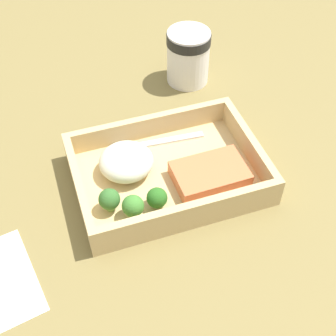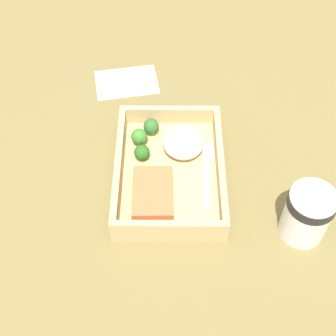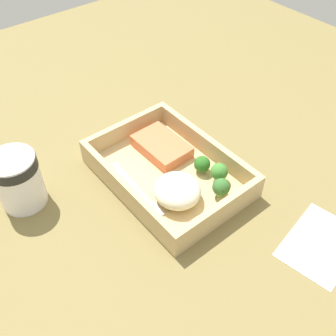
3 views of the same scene
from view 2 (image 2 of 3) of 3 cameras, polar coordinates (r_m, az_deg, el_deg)
ground_plane at (r=92.06cm, az=0.00°, el=-1.43°), size 160.00×160.00×2.00cm
takeout_tray at (r=90.79cm, az=0.00°, el=-0.82°), size 28.80×20.48×1.20cm
tray_rim at (r=88.75cm, az=0.00°, el=0.20°), size 28.80×20.48×3.98cm
salmon_fillet at (r=85.99cm, az=-2.05°, el=-3.13°), size 11.27×7.60×2.39cm
mashed_potatoes at (r=92.39cm, az=1.70°, el=3.14°), size 8.51×8.22×4.47cm
broccoli_floret_1 at (r=93.47cm, az=-3.71°, el=3.83°), size 3.22×3.22×4.00cm
broccoli_floret_2 at (r=91.29cm, az=-3.37°, el=1.87°), size 3.10×3.10×3.44cm
broccoli_floret_3 at (r=95.35cm, az=-2.23°, el=5.08°), size 3.17×3.17×3.90cm
fork at (r=90.71cm, az=4.59°, el=-0.28°), size 15.88×2.80×0.44cm
paper_cup at (r=82.93cm, az=16.50°, el=-5.21°), size 8.21×8.21×10.40cm
receipt_slip at (r=110.51cm, az=-5.21°, el=10.40°), size 12.34×15.66×0.24cm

